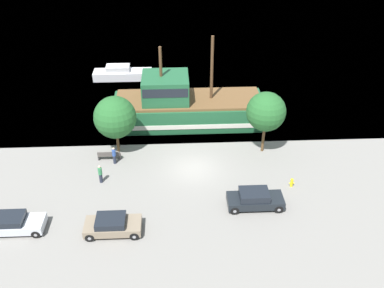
{
  "coord_description": "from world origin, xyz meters",
  "views": [
    {
      "loc": [
        -1.54,
        -29.19,
        21.18
      ],
      "look_at": [
        -0.05,
        2.0,
        1.2
      ],
      "focal_mm": 40.0,
      "sensor_mm": 36.0,
      "label": 1
    }
  ],
  "objects_px": {
    "parked_car_curb_mid": "(8,223)",
    "pedestrian_walking_near": "(114,155)",
    "parked_car_curb_rear": "(112,225)",
    "moored_boat_dockside": "(122,74)",
    "pedestrian_walking_far": "(100,174)",
    "fire_hydrant": "(292,182)",
    "parked_car_curb_front": "(255,199)",
    "bench_promenade_east": "(109,155)",
    "pirate_ship": "(186,106)"
  },
  "relations": [
    {
      "from": "pirate_ship",
      "to": "bench_promenade_east",
      "type": "xyz_separation_m",
      "value": [
        -6.88,
        -6.39,
        -1.31
      ]
    },
    {
      "from": "parked_car_curb_mid",
      "to": "pedestrian_walking_near",
      "type": "xyz_separation_m",
      "value": [
        6.46,
        7.85,
        0.16
      ]
    },
    {
      "from": "parked_car_curb_front",
      "to": "bench_promenade_east",
      "type": "bearing_deg",
      "value": 149.8
    },
    {
      "from": "pirate_ship",
      "to": "fire_hydrant",
      "type": "relative_size",
      "value": 20.88
    },
    {
      "from": "pirate_ship",
      "to": "moored_boat_dockside",
      "type": "relative_size",
      "value": 2.31
    },
    {
      "from": "parked_car_curb_rear",
      "to": "parked_car_curb_mid",
      "type": "bearing_deg",
      "value": 176.16
    },
    {
      "from": "pirate_ship",
      "to": "pedestrian_walking_near",
      "type": "distance_m",
      "value": 9.48
    },
    {
      "from": "pedestrian_walking_near",
      "to": "pedestrian_walking_far",
      "type": "height_order",
      "value": "pedestrian_walking_far"
    },
    {
      "from": "pirate_ship",
      "to": "pedestrian_walking_near",
      "type": "xyz_separation_m",
      "value": [
        -6.36,
        -6.96,
        -0.95
      ]
    },
    {
      "from": "parked_car_curb_rear",
      "to": "pedestrian_walking_far",
      "type": "bearing_deg",
      "value": 105.27
    },
    {
      "from": "moored_boat_dockside",
      "to": "fire_hydrant",
      "type": "bearing_deg",
      "value": -54.83
    },
    {
      "from": "parked_car_curb_rear",
      "to": "pedestrian_walking_far",
      "type": "height_order",
      "value": "pedestrian_walking_far"
    },
    {
      "from": "bench_promenade_east",
      "to": "pedestrian_walking_near",
      "type": "height_order",
      "value": "pedestrian_walking_near"
    },
    {
      "from": "parked_car_curb_mid",
      "to": "bench_promenade_east",
      "type": "bearing_deg",
      "value": 54.82
    },
    {
      "from": "pedestrian_walking_near",
      "to": "fire_hydrant",
      "type": "bearing_deg",
      "value": -15.15
    },
    {
      "from": "moored_boat_dockside",
      "to": "pedestrian_walking_far",
      "type": "distance_m",
      "value": 20.45
    },
    {
      "from": "fire_hydrant",
      "to": "pedestrian_walking_far",
      "type": "distance_m",
      "value": 15.23
    },
    {
      "from": "pirate_ship",
      "to": "parked_car_curb_front",
      "type": "distance_m",
      "value": 13.93
    },
    {
      "from": "pirate_ship",
      "to": "moored_boat_dockside",
      "type": "xyz_separation_m",
      "value": [
        -7.32,
        10.88,
        -1.11
      ]
    },
    {
      "from": "pedestrian_walking_near",
      "to": "parked_car_curb_mid",
      "type": "bearing_deg",
      "value": -129.45
    },
    {
      "from": "parked_car_curb_front",
      "to": "pedestrian_walking_near",
      "type": "height_order",
      "value": "pedestrian_walking_near"
    },
    {
      "from": "fire_hydrant",
      "to": "parked_car_curb_mid",
      "type": "bearing_deg",
      "value": -169.21
    },
    {
      "from": "parked_car_curb_mid",
      "to": "pedestrian_walking_near",
      "type": "height_order",
      "value": "pedestrian_walking_near"
    },
    {
      "from": "pedestrian_walking_far",
      "to": "pirate_ship",
      "type": "bearing_deg",
      "value": 53.13
    },
    {
      "from": "pirate_ship",
      "to": "parked_car_curb_front",
      "type": "height_order",
      "value": "pirate_ship"
    },
    {
      "from": "pedestrian_walking_far",
      "to": "moored_boat_dockside",
      "type": "bearing_deg",
      "value": 90.38
    },
    {
      "from": "parked_car_curb_rear",
      "to": "pedestrian_walking_near",
      "type": "distance_m",
      "value": 8.37
    },
    {
      "from": "bench_promenade_east",
      "to": "parked_car_curb_mid",
      "type": "bearing_deg",
      "value": -125.18
    },
    {
      "from": "moored_boat_dockside",
      "to": "pedestrian_walking_near",
      "type": "height_order",
      "value": "moored_boat_dockside"
    },
    {
      "from": "pirate_ship",
      "to": "pedestrian_walking_far",
      "type": "relative_size",
      "value": 9.86
    },
    {
      "from": "parked_car_curb_front",
      "to": "pedestrian_walking_near",
      "type": "relative_size",
      "value": 2.59
    },
    {
      "from": "parked_car_curb_front",
      "to": "fire_hydrant",
      "type": "relative_size",
      "value": 5.43
    },
    {
      "from": "moored_boat_dockside",
      "to": "bench_promenade_east",
      "type": "bearing_deg",
      "value": -88.55
    },
    {
      "from": "moored_boat_dockside",
      "to": "parked_car_curb_rear",
      "type": "xyz_separation_m",
      "value": [
        1.7,
        -26.17,
        -0.01
      ]
    },
    {
      "from": "parked_car_curb_mid",
      "to": "fire_hydrant",
      "type": "height_order",
      "value": "parked_car_curb_mid"
    },
    {
      "from": "parked_car_curb_mid",
      "to": "fire_hydrant",
      "type": "relative_size",
      "value": 6.28
    },
    {
      "from": "fire_hydrant",
      "to": "parked_car_curb_rear",
      "type": "bearing_deg",
      "value": -161.9
    },
    {
      "from": "bench_promenade_east",
      "to": "pedestrian_walking_far",
      "type": "bearing_deg",
      "value": -95.38
    },
    {
      "from": "moored_boat_dockside",
      "to": "parked_car_curb_mid",
      "type": "bearing_deg",
      "value": -102.09
    },
    {
      "from": "pirate_ship",
      "to": "pedestrian_walking_near",
      "type": "relative_size",
      "value": 9.97
    },
    {
      "from": "parked_car_curb_mid",
      "to": "bench_promenade_east",
      "type": "relative_size",
      "value": 2.45
    },
    {
      "from": "parked_car_curb_rear",
      "to": "moored_boat_dockside",
      "type": "bearing_deg",
      "value": 93.72
    },
    {
      "from": "parked_car_curb_mid",
      "to": "parked_car_curb_rear",
      "type": "height_order",
      "value": "parked_car_curb_mid"
    },
    {
      "from": "parked_car_curb_rear",
      "to": "pedestrian_walking_near",
      "type": "relative_size",
      "value": 2.43
    },
    {
      "from": "parked_car_curb_front",
      "to": "fire_hydrant",
      "type": "height_order",
      "value": "parked_car_curb_front"
    },
    {
      "from": "parked_car_curb_front",
      "to": "parked_car_curb_mid",
      "type": "distance_m",
      "value": 17.54
    },
    {
      "from": "moored_boat_dockside",
      "to": "parked_car_curb_front",
      "type": "xyz_separation_m",
      "value": [
        11.95,
        -23.97,
        0.05
      ]
    },
    {
      "from": "parked_car_curb_mid",
      "to": "parked_car_curb_front",
      "type": "bearing_deg",
      "value": 5.63
    },
    {
      "from": "fire_hydrant",
      "to": "pedestrian_walking_far",
      "type": "relative_size",
      "value": 0.47
    },
    {
      "from": "parked_car_curb_front",
      "to": "bench_promenade_east",
      "type": "xyz_separation_m",
      "value": [
        -11.52,
        6.7,
        -0.25
      ]
    }
  ]
}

